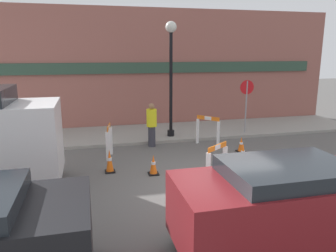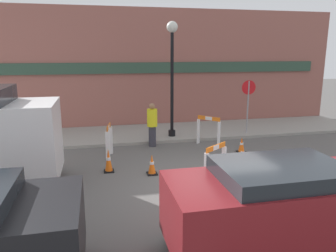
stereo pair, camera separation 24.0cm
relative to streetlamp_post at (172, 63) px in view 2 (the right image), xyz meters
The scene contains 14 objects.
ground_plane 6.02m from the streetlamp_post, 91.24° to the right, with size 60.00×60.00×0.00m, color #565451.
sidewalk_slab 3.16m from the streetlamp_post, 96.90° to the left, with size 18.00×3.17×0.12m.
storefront_facade 2.60m from the streetlamp_post, 92.48° to the left, with size 18.00×0.22×5.50m.
streetlamp_post is the anchor object (origin of this frame).
stop_sign 3.57m from the streetlamp_post, ahead, with size 0.60×0.06×2.25m.
barricade_0 4.10m from the streetlamp_post, 144.07° to the right, with size 0.27×0.80×1.14m.
barricade_1 5.06m from the streetlamp_post, 86.48° to the right, with size 0.85×0.65×0.95m.
barricade_2 2.99m from the streetlamp_post, 47.12° to the right, with size 0.73×0.80×1.13m.
traffic_cone_0 4.95m from the streetlamp_post, 111.47° to the right, with size 0.30×0.30×0.61m.
traffic_cone_1 4.20m from the streetlamp_post, 49.99° to the right, with size 0.30×0.30×0.56m.
traffic_cone_2 5.10m from the streetlamp_post, 129.52° to the right, with size 0.30×0.30×0.71m.
traffic_cone_3 4.72m from the streetlamp_post, 66.58° to the right, with size 0.30×0.30×0.65m.
person_worker 2.58m from the streetlamp_post, 137.06° to the right, with size 0.47×0.47×1.66m.
parked_car_1 8.37m from the streetlamp_post, 89.93° to the right, with size 3.92×1.85×1.68m.
Camera 2 is at (-2.91, -7.65, 3.55)m, focal length 35.00 mm.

